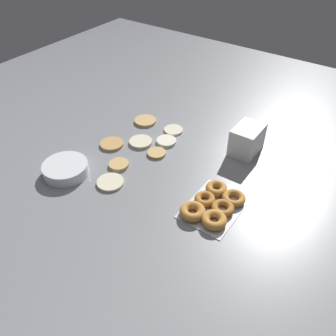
{
  "coord_description": "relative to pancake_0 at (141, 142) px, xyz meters",
  "views": [
    {
      "loc": [
        -1.01,
        -0.81,
        1.01
      ],
      "look_at": [
        -0.06,
        -0.14,
        0.04
      ],
      "focal_mm": 38.0,
      "sensor_mm": 36.0,
      "label": 1
    }
  ],
  "objects": [
    {
      "name": "pancake_2",
      "position": [
        -0.19,
        -0.03,
        0.0
      ],
      "size": [
        0.09,
        0.09,
        0.02
      ],
      "primitive_type": "cylinder",
      "color": "tan",
      "rests_on": "ground_plane"
    },
    {
      "name": "pancake_3",
      "position": [
        0.08,
        -0.1,
        0.0
      ],
      "size": [
        0.1,
        0.1,
        0.01
      ],
      "primitive_type": "cylinder",
      "color": "silver",
      "rests_on": "ground_plane"
    },
    {
      "name": "pancake_6",
      "position": [
        -0.03,
        -0.12,
        -0.0
      ],
      "size": [
        0.09,
        0.09,
        0.01
      ],
      "primitive_type": "cylinder",
      "color": "tan",
      "rests_on": "ground_plane"
    },
    {
      "name": "pancake_7",
      "position": [
        -0.3,
        -0.08,
        -0.0
      ],
      "size": [
        0.11,
        0.11,
        0.01
      ],
      "primitive_type": "cylinder",
      "color": "beige",
      "rests_on": "ground_plane"
    },
    {
      "name": "pancake_4",
      "position": [
        0.18,
        -0.07,
        -0.0
      ],
      "size": [
        0.1,
        0.1,
        0.01
      ],
      "primitive_type": "cylinder",
      "color": "beige",
      "rests_on": "ground_plane"
    },
    {
      "name": "pancake_0",
      "position": [
        0.0,
        0.0,
        0.0
      ],
      "size": [
        0.11,
        0.11,
        0.01
      ],
      "primitive_type": "cylinder",
      "color": "beige",
      "rests_on": "ground_plane"
    },
    {
      "name": "donut_tray",
      "position": [
        -0.18,
        -0.51,
        0.01
      ],
      "size": [
        0.27,
        0.2,
        0.04
      ],
      "color": "silver",
      "rests_on": "ground_plane"
    },
    {
      "name": "batter_bowl",
      "position": [
        -0.37,
        0.12,
        0.02
      ],
      "size": [
        0.2,
        0.2,
        0.05
      ],
      "color": "white",
      "rests_on": "ground_plane"
    },
    {
      "name": "pancake_5",
      "position": [
        -0.09,
        0.1,
        -0.0
      ],
      "size": [
        0.11,
        0.11,
        0.01
      ],
      "primitive_type": "cylinder",
      "color": "tan",
      "rests_on": "ground_plane"
    },
    {
      "name": "pancake_1",
      "position": [
        0.16,
        0.1,
        -0.0
      ],
      "size": [
        0.11,
        0.11,
        0.01
      ],
      "primitive_type": "cylinder",
      "color": "tan",
      "rests_on": "ground_plane"
    },
    {
      "name": "ground_plane",
      "position": [
        -0.06,
        -0.11,
        -0.01
      ],
      "size": [
        3.0,
        3.0,
        0.0
      ],
      "primitive_type": "plane",
      "color": "gray"
    },
    {
      "name": "container_stack",
      "position": [
        0.23,
        -0.44,
        0.06
      ],
      "size": [
        0.16,
        0.12,
        0.13
      ],
      "color": "white",
      "rests_on": "ground_plane"
    }
  ]
}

